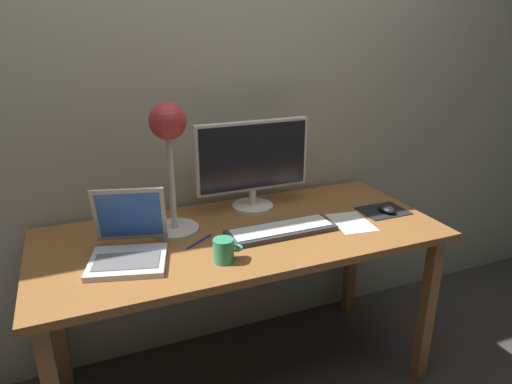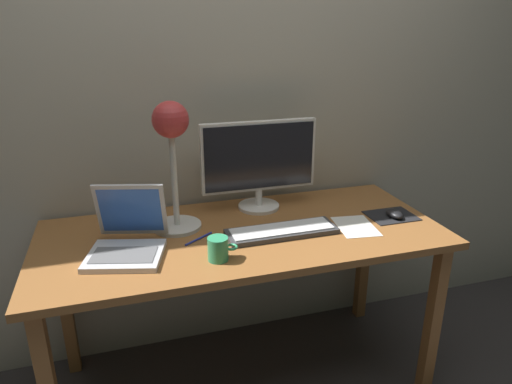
{
  "view_description": "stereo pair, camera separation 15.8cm",
  "coord_description": "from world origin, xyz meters",
  "px_view_note": "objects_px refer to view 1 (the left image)",
  "views": [
    {
      "loc": [
        -0.58,
        -1.56,
        1.52
      ],
      "look_at": [
        0.04,
        -0.05,
        0.92
      ],
      "focal_mm": 32.26,
      "sensor_mm": 36.0,
      "label": 1
    },
    {
      "loc": [
        -0.44,
        -1.62,
        1.52
      ],
      "look_at": [
        0.04,
        -0.05,
        0.92
      ],
      "focal_mm": 32.26,
      "sensor_mm": 36.0,
      "label": 2
    }
  ],
  "objects_px": {
    "laptop": "(129,239)",
    "desk_lamp": "(169,143)",
    "mouse": "(386,209)",
    "keyboard_main": "(281,230)",
    "coffee_mug": "(224,250)",
    "pen": "(199,241)",
    "monitor": "(253,161)"
  },
  "relations": [
    {
      "from": "desk_lamp",
      "to": "mouse",
      "type": "distance_m",
      "value": 0.98
    },
    {
      "from": "coffee_mug",
      "to": "pen",
      "type": "xyz_separation_m",
      "value": [
        -0.04,
        0.18,
        -0.04
      ]
    },
    {
      "from": "desk_lamp",
      "to": "mouse",
      "type": "xyz_separation_m",
      "value": [
        0.9,
        -0.17,
        -0.34
      ]
    },
    {
      "from": "coffee_mug",
      "to": "desk_lamp",
      "type": "bearing_deg",
      "value": 108.22
    },
    {
      "from": "keyboard_main",
      "to": "laptop",
      "type": "height_order",
      "value": "laptop"
    },
    {
      "from": "laptop",
      "to": "pen",
      "type": "distance_m",
      "value": 0.27
    },
    {
      "from": "monitor",
      "to": "laptop",
      "type": "relative_size",
      "value": 1.5
    },
    {
      "from": "mouse",
      "to": "pen",
      "type": "relative_size",
      "value": 0.69
    },
    {
      "from": "desk_lamp",
      "to": "coffee_mug",
      "type": "relative_size",
      "value": 4.77
    },
    {
      "from": "monitor",
      "to": "keyboard_main",
      "type": "height_order",
      "value": "monitor"
    },
    {
      "from": "mouse",
      "to": "coffee_mug",
      "type": "bearing_deg",
      "value": -169.73
    },
    {
      "from": "desk_lamp",
      "to": "mouse",
      "type": "relative_size",
      "value": 5.36
    },
    {
      "from": "coffee_mug",
      "to": "mouse",
      "type": "bearing_deg",
      "value": 10.27
    },
    {
      "from": "desk_lamp",
      "to": "coffee_mug",
      "type": "xyz_separation_m",
      "value": [
        0.1,
        -0.31,
        -0.32
      ]
    },
    {
      "from": "laptop",
      "to": "mouse",
      "type": "bearing_deg",
      "value": -1.36
    },
    {
      "from": "keyboard_main",
      "to": "mouse",
      "type": "bearing_deg",
      "value": 1.12
    },
    {
      "from": "laptop",
      "to": "desk_lamp",
      "type": "distance_m",
      "value": 0.38
    },
    {
      "from": "desk_lamp",
      "to": "pen",
      "type": "xyz_separation_m",
      "value": [
        0.06,
        -0.14,
        -0.36
      ]
    },
    {
      "from": "monitor",
      "to": "mouse",
      "type": "height_order",
      "value": "monitor"
    },
    {
      "from": "monitor",
      "to": "pen",
      "type": "distance_m",
      "value": 0.45
    },
    {
      "from": "monitor",
      "to": "pen",
      "type": "height_order",
      "value": "monitor"
    },
    {
      "from": "keyboard_main",
      "to": "pen",
      "type": "bearing_deg",
      "value": 172.32
    },
    {
      "from": "keyboard_main",
      "to": "laptop",
      "type": "relative_size",
      "value": 1.3
    },
    {
      "from": "pen",
      "to": "coffee_mug",
      "type": "bearing_deg",
      "value": -77.4
    },
    {
      "from": "coffee_mug",
      "to": "pen",
      "type": "distance_m",
      "value": 0.19
    },
    {
      "from": "laptop",
      "to": "coffee_mug",
      "type": "height_order",
      "value": "laptop"
    },
    {
      "from": "keyboard_main",
      "to": "pen",
      "type": "height_order",
      "value": "keyboard_main"
    },
    {
      "from": "laptop",
      "to": "mouse",
      "type": "height_order",
      "value": "laptop"
    },
    {
      "from": "pen",
      "to": "mouse",
      "type": "bearing_deg",
      "value": -2.3
    },
    {
      "from": "desk_lamp",
      "to": "mouse",
      "type": "height_order",
      "value": "desk_lamp"
    },
    {
      "from": "laptop",
      "to": "pen",
      "type": "height_order",
      "value": "laptop"
    },
    {
      "from": "keyboard_main",
      "to": "coffee_mug",
      "type": "bearing_deg",
      "value": -154.62
    }
  ]
}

